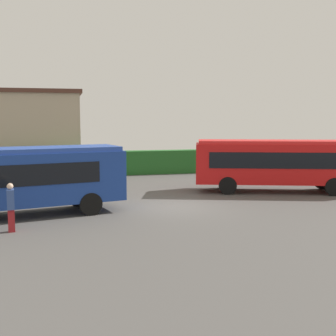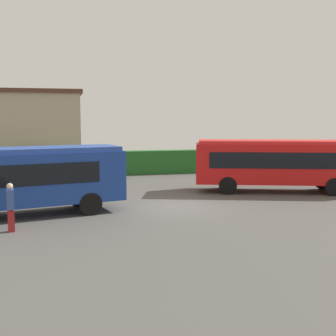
{
  "view_description": "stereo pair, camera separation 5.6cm",
  "coord_description": "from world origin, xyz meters",
  "px_view_note": "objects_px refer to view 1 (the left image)",
  "views": [
    {
      "loc": [
        -5.15,
        -19.51,
        4.16
      ],
      "look_at": [
        -0.0,
        1.33,
        1.74
      ],
      "focal_mm": 46.17,
      "sensor_mm": 36.0,
      "label": 1
    },
    {
      "loc": [
        -5.1,
        -19.52,
        4.16
      ],
      "look_at": [
        -0.0,
        1.33,
        1.74
      ],
      "focal_mm": 46.17,
      "sensor_mm": 36.0,
      "label": 2
    }
  ],
  "objects_px": {
    "person_center": "(11,206)",
    "person_right": "(254,169)",
    "bus_blue": "(22,177)",
    "bus_red": "(277,162)"
  },
  "relations": [
    {
      "from": "person_center",
      "to": "person_right",
      "type": "xyz_separation_m",
      "value": [
        14.14,
        9.45,
        -0.05
      ]
    },
    {
      "from": "person_center",
      "to": "person_right",
      "type": "bearing_deg",
      "value": 27.73
    },
    {
      "from": "person_center",
      "to": "bus_blue",
      "type": "bearing_deg",
      "value": 80.01
    },
    {
      "from": "bus_red",
      "to": "person_center",
      "type": "height_order",
      "value": "bus_red"
    },
    {
      "from": "bus_blue",
      "to": "person_right",
      "type": "distance_m",
      "value": 15.55
    },
    {
      "from": "bus_blue",
      "to": "bus_red",
      "type": "relative_size",
      "value": 0.94
    },
    {
      "from": "person_right",
      "to": "bus_red",
      "type": "bearing_deg",
      "value": 102.27
    },
    {
      "from": "bus_red",
      "to": "person_center",
      "type": "distance_m",
      "value": 15.07
    },
    {
      "from": "bus_blue",
      "to": "person_center",
      "type": "height_order",
      "value": "bus_blue"
    },
    {
      "from": "bus_blue",
      "to": "person_right",
      "type": "height_order",
      "value": "bus_blue"
    }
  ]
}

